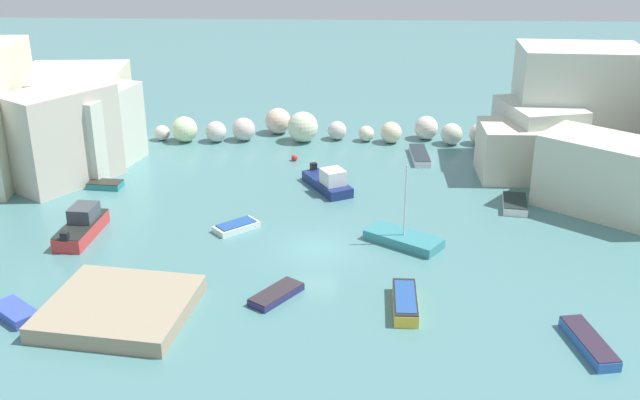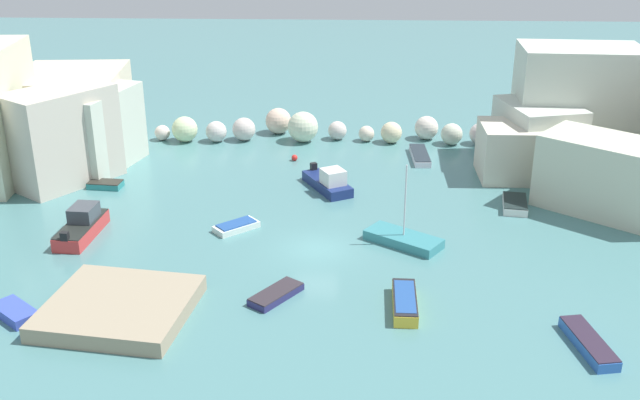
{
  "view_description": "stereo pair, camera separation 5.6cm",
  "coord_description": "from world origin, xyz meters",
  "px_view_note": "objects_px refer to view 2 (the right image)",
  "views": [
    {
      "loc": [
        1.74,
        -39.93,
        19.87
      ],
      "look_at": [
        0.0,
        5.03,
        1.0
      ],
      "focal_mm": 42.75,
      "sensor_mm": 36.0,
      "label": 1
    },
    {
      "loc": [
        1.8,
        -39.93,
        19.87
      ],
      "look_at": [
        0.0,
        5.03,
        1.0
      ],
      "focal_mm": 42.75,
      "sensor_mm": 36.0,
      "label": 2
    }
  ],
  "objects_px": {
    "moored_boat_4": "(82,226)",
    "moored_boat_7": "(276,294)",
    "moored_boat_6": "(515,204)",
    "moored_boat_9": "(105,184)",
    "moored_boat_10": "(589,343)",
    "stone_dock": "(119,308)",
    "moored_boat_2": "(15,312)",
    "moored_boat_5": "(420,155)",
    "channel_buoy": "(295,158)",
    "moored_boat_3": "(405,302)",
    "moored_boat_8": "(236,226)",
    "moored_boat_1": "(329,182)",
    "moored_boat_0": "(403,239)"
  },
  "relations": [
    {
      "from": "moored_boat_4",
      "to": "moored_boat_7",
      "type": "height_order",
      "value": "moored_boat_4"
    },
    {
      "from": "moored_boat_6",
      "to": "moored_boat_9",
      "type": "distance_m",
      "value": 28.14
    },
    {
      "from": "moored_boat_10",
      "to": "stone_dock",
      "type": "bearing_deg",
      "value": -105.43
    },
    {
      "from": "moored_boat_2",
      "to": "moored_boat_6",
      "type": "xyz_separation_m",
      "value": [
        27.32,
        14.72,
        0.01
      ]
    },
    {
      "from": "stone_dock",
      "to": "moored_boat_5",
      "type": "relative_size",
      "value": 1.57
    },
    {
      "from": "moored_boat_5",
      "to": "moored_boat_10",
      "type": "height_order",
      "value": "moored_boat_10"
    },
    {
      "from": "stone_dock",
      "to": "channel_buoy",
      "type": "xyz_separation_m",
      "value": [
        7.06,
        22.92,
        -0.18
      ]
    },
    {
      "from": "moored_boat_3",
      "to": "moored_boat_8",
      "type": "bearing_deg",
      "value": 48.83
    },
    {
      "from": "moored_boat_4",
      "to": "moored_boat_6",
      "type": "distance_m",
      "value": 27.57
    },
    {
      "from": "moored_boat_4",
      "to": "moored_boat_6",
      "type": "xyz_separation_m",
      "value": [
        27.05,
        5.32,
        -0.39
      ]
    },
    {
      "from": "moored_boat_1",
      "to": "moored_boat_5",
      "type": "bearing_deg",
      "value": 106.19
    },
    {
      "from": "stone_dock",
      "to": "moored_boat_2",
      "type": "distance_m",
      "value": 5.12
    },
    {
      "from": "moored_boat_6",
      "to": "moored_boat_8",
      "type": "relative_size",
      "value": 1.11
    },
    {
      "from": "stone_dock",
      "to": "moored_boat_1",
      "type": "bearing_deg",
      "value": 59.94
    },
    {
      "from": "stone_dock",
      "to": "moored_boat_10",
      "type": "bearing_deg",
      "value": -5.12
    },
    {
      "from": "stone_dock",
      "to": "moored_boat_8",
      "type": "distance_m",
      "value": 11.11
    },
    {
      "from": "channel_buoy",
      "to": "moored_boat_1",
      "type": "relative_size",
      "value": 0.1
    },
    {
      "from": "moored_boat_1",
      "to": "moored_boat_4",
      "type": "relative_size",
      "value": 1.01
    },
    {
      "from": "moored_boat_2",
      "to": "moored_boat_8",
      "type": "height_order",
      "value": "moored_boat_2"
    },
    {
      "from": "moored_boat_9",
      "to": "moored_boat_6",
      "type": "bearing_deg",
      "value": -179.66
    },
    {
      "from": "moored_boat_4",
      "to": "moored_boat_10",
      "type": "xyz_separation_m",
      "value": [
        27.24,
        -11.01,
        -0.38
      ]
    },
    {
      "from": "moored_boat_0",
      "to": "moored_boat_9",
      "type": "xyz_separation_m",
      "value": [
        -20.36,
        8.15,
        -0.08
      ]
    },
    {
      "from": "moored_boat_8",
      "to": "moored_boat_7",
      "type": "bearing_deg",
      "value": -109.06
    },
    {
      "from": "moored_boat_5",
      "to": "moored_boat_3",
      "type": "bearing_deg",
      "value": 171.14
    },
    {
      "from": "moored_boat_7",
      "to": "moored_boat_8",
      "type": "distance_m",
      "value": 8.84
    },
    {
      "from": "moored_boat_2",
      "to": "moored_boat_7",
      "type": "xyz_separation_m",
      "value": [
        12.69,
        2.38,
        -0.06
      ]
    },
    {
      "from": "moored_boat_4",
      "to": "moored_boat_6",
      "type": "bearing_deg",
      "value": -74.7
    },
    {
      "from": "moored_boat_4",
      "to": "moored_boat_9",
      "type": "relative_size",
      "value": 2.01
    },
    {
      "from": "moored_boat_8",
      "to": "moored_boat_3",
      "type": "bearing_deg",
      "value": -83.07
    },
    {
      "from": "moored_boat_1",
      "to": "moored_boat_5",
      "type": "height_order",
      "value": "moored_boat_1"
    },
    {
      "from": "moored_boat_5",
      "to": "moored_boat_10",
      "type": "relative_size",
      "value": 1.05
    },
    {
      "from": "moored_boat_4",
      "to": "moored_boat_10",
      "type": "bearing_deg",
      "value": -107.83
    },
    {
      "from": "moored_boat_3",
      "to": "stone_dock",
      "type": "bearing_deg",
      "value": 96.29
    },
    {
      "from": "moored_boat_6",
      "to": "moored_boat_7",
      "type": "xyz_separation_m",
      "value": [
        -14.62,
        -12.34,
        -0.07
      ]
    },
    {
      "from": "moored_boat_3",
      "to": "moored_boat_9",
      "type": "distance_m",
      "value": 25.34
    },
    {
      "from": "moored_boat_1",
      "to": "moored_boat_3",
      "type": "height_order",
      "value": "moored_boat_1"
    },
    {
      "from": "channel_buoy",
      "to": "moored_boat_4",
      "type": "relative_size",
      "value": 0.1
    },
    {
      "from": "moored_boat_1",
      "to": "moored_boat_0",
      "type": "bearing_deg",
      "value": 0.93
    },
    {
      "from": "moored_boat_6",
      "to": "moored_boat_0",
      "type": "bearing_deg",
      "value": -44.52
    },
    {
      "from": "stone_dock",
      "to": "moored_boat_10",
      "type": "height_order",
      "value": "stone_dock"
    },
    {
      "from": "moored_boat_4",
      "to": "moored_boat_3",
      "type": "bearing_deg",
      "value": -108.14
    },
    {
      "from": "moored_boat_0",
      "to": "moored_boat_6",
      "type": "xyz_separation_m",
      "value": [
        7.67,
        5.68,
        -0.04
      ]
    },
    {
      "from": "moored_boat_0",
      "to": "moored_boat_6",
      "type": "bearing_deg",
      "value": -108.74
    },
    {
      "from": "moored_boat_9",
      "to": "moored_boat_7",
      "type": "bearing_deg",
      "value": 137.53
    },
    {
      "from": "moored_boat_5",
      "to": "moored_boat_7",
      "type": "xyz_separation_m",
      "value": [
        -9.15,
        -21.8,
        -0.05
      ]
    },
    {
      "from": "moored_boat_8",
      "to": "moored_boat_10",
      "type": "relative_size",
      "value": 0.7
    },
    {
      "from": "moored_boat_2",
      "to": "moored_boat_5",
      "type": "height_order",
      "value": "moored_boat_2"
    },
    {
      "from": "moored_boat_0",
      "to": "moored_boat_8",
      "type": "relative_size",
      "value": 1.7
    },
    {
      "from": "moored_boat_5",
      "to": "moored_boat_6",
      "type": "bearing_deg",
      "value": -152.29
    },
    {
      "from": "stone_dock",
      "to": "moored_boat_0",
      "type": "xyz_separation_m",
      "value": [
        14.55,
        8.64,
        -0.11
      ]
    }
  ]
}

